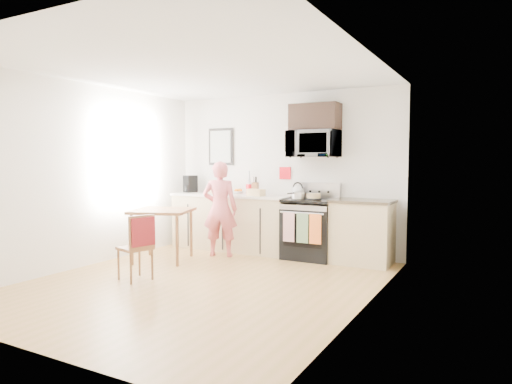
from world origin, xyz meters
The scene contains 28 objects.
floor centered at (0.00, 0.00, 0.00)m, with size 4.60×4.60×0.00m, color #A57E40.
back_wall centered at (0.00, 2.30, 1.30)m, with size 4.00×0.04×2.60m, color white.
front_wall centered at (0.00, -2.30, 1.30)m, with size 4.00×0.04×2.60m, color white.
left_wall centered at (-2.00, 0.00, 1.30)m, with size 0.04×4.60×2.60m, color white.
right_wall centered at (2.00, 0.00, 1.30)m, with size 0.04×4.60×2.60m, color white.
ceiling centered at (0.00, 0.00, 2.60)m, with size 4.00×4.60×0.04m, color white.
window centered at (-1.96, 0.80, 1.55)m, with size 0.06×1.40×1.50m.
cabinet_left centered at (-0.80, 2.00, 0.45)m, with size 2.10×0.60×0.90m, color #D0B185.
countertop_left centered at (-0.80, 2.00, 0.92)m, with size 2.14×0.64×0.04m, color white.
cabinet_right centered at (1.43, 2.00, 0.45)m, with size 0.84×0.60×0.90m, color #D0B185.
countertop_right centered at (1.43, 2.00, 0.92)m, with size 0.88×0.64×0.04m, color black.
range centered at (0.63, 1.98, 0.44)m, with size 0.76×0.70×1.16m.
microwave centered at (0.63, 2.08, 1.76)m, with size 0.76×0.51×0.42m, color #B9B9BE.
upper_cabinet centered at (0.63, 2.12, 2.18)m, with size 0.76×0.35×0.40m, color black.
wall_art centered at (-1.20, 2.28, 1.75)m, with size 0.50×0.04×0.65m.
wall_trivet centered at (0.05, 2.28, 1.30)m, with size 0.20×0.02×0.20m, color #B30F18.
person centered at (-0.68, 1.45, 0.75)m, with size 0.55×0.36×1.50m, color #C33546.
dining_table centered at (-1.27, 0.77, 0.69)m, with size 0.92×0.92×0.77m.
chair centered at (-0.72, -0.31, 0.54)m, with size 0.47×0.44×0.84m.
knife_block centered at (-0.39, 2.07, 1.04)m, with size 0.09×0.13×0.21m, color brown.
utensil_crock centered at (-0.58, 2.22, 1.10)m, with size 0.13×0.13×0.39m.
fruit_bowl centered at (-0.77, 2.15, 0.98)m, with size 0.23×0.23×0.09m.
milk_carton centered at (-1.19, 1.99, 1.06)m, with size 0.09×0.09×0.23m, color tan.
coffee_maker centered at (-1.70, 2.03, 1.08)m, with size 0.22×0.27×0.30m.
bread_bag centered at (-0.27, 1.87, 0.99)m, with size 0.30×0.14×0.11m, color #DCBD73.
cake centered at (0.70, 1.91, 0.97)m, with size 0.26×0.26×0.09m.
kettle centered at (0.37, 2.09, 1.03)m, with size 0.19×0.19×0.24m.
pot centered at (0.47, 1.86, 0.98)m, with size 0.20×0.34×0.10m.
Camera 1 is at (3.23, -4.53, 1.51)m, focal length 32.00 mm.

